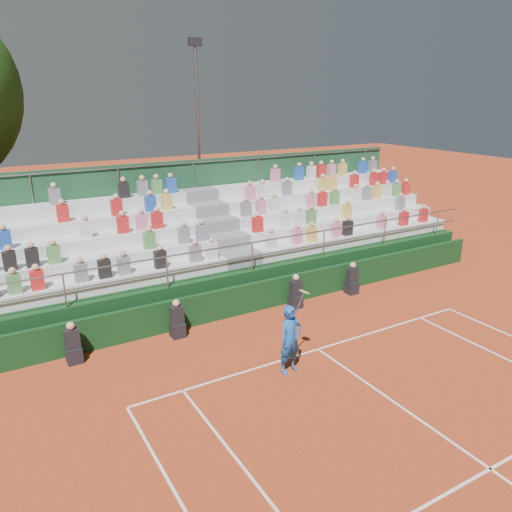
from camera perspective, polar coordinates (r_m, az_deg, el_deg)
ground at (r=14.49m, az=7.11°, el=-10.54°), size 90.00×90.00×0.00m
courtside_wall at (r=16.66m, az=0.52°, el=-4.53°), size 20.00×0.15×1.00m
line_officials at (r=15.80m, az=-2.23°, el=-5.95°), size 10.08×0.40×1.19m
grandstand at (r=19.14m, az=-4.44°, el=0.32°), size 20.00×5.20×4.40m
tennis_player at (r=12.96m, az=3.95°, el=-9.45°), size 0.90×0.55×2.22m
floodlight_mast at (r=24.15m, az=-6.64°, el=14.21°), size 0.60×0.25×9.26m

